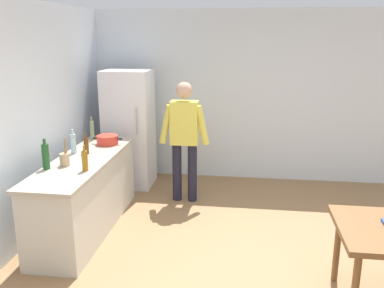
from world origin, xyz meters
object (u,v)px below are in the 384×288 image
(utensil_jar, at_px, (65,159))
(bottle_beer_brown, at_px, (86,146))
(bottle_wine_green, at_px, (46,156))
(bottle_water_clear, at_px, (73,143))
(person, at_px, (184,134))
(cooking_pot, at_px, (107,140))
(bottle_vinegar_tall, at_px, (92,130))
(refrigerator, at_px, (129,129))
(bottle_oil_amber, at_px, (85,160))

(utensil_jar, height_order, bottle_beer_brown, utensil_jar)
(bottle_wine_green, relative_size, bottle_water_clear, 1.13)
(person, bearing_deg, cooking_pot, -159.05)
(bottle_vinegar_tall, bearing_deg, utensil_jar, -84.44)
(bottle_wine_green, bearing_deg, cooking_pot, 73.53)
(cooking_pot, distance_m, bottle_wine_green, 1.14)
(bottle_wine_green, bearing_deg, bottle_vinegar_tall, 88.27)
(person, distance_m, bottle_water_clear, 1.51)
(refrigerator, relative_size, utensil_jar, 5.62)
(cooking_pot, bearing_deg, bottle_water_clear, -120.61)
(person, distance_m, cooking_pot, 1.05)
(bottle_water_clear, bearing_deg, person, 33.78)
(bottle_wine_green, bearing_deg, refrigerator, 80.11)
(bottle_beer_brown, bearing_deg, bottle_oil_amber, -69.73)
(person, xyz_separation_m, bottle_vinegar_tall, (-1.26, -0.18, 0.06))
(refrigerator, height_order, bottle_vinegar_tall, refrigerator)
(bottle_beer_brown, bearing_deg, bottle_wine_green, -109.43)
(person, bearing_deg, refrigerator, 149.77)
(bottle_wine_green, relative_size, bottle_vinegar_tall, 1.06)
(person, relative_size, bottle_beer_brown, 6.54)
(person, bearing_deg, bottle_vinegar_tall, -171.91)
(bottle_wine_green, height_order, bottle_water_clear, bottle_wine_green)
(bottle_beer_brown, height_order, bottle_wine_green, bottle_wine_green)
(bottle_beer_brown, bearing_deg, bottle_water_clear, 176.55)
(utensil_jar, distance_m, bottle_water_clear, 0.50)
(person, bearing_deg, bottle_water_clear, -146.22)
(bottle_beer_brown, bearing_deg, utensil_jar, -97.92)
(person, height_order, utensil_jar, person)
(bottle_oil_amber, relative_size, bottle_water_clear, 0.93)
(refrigerator, bearing_deg, bottle_beer_brown, -95.50)
(bottle_oil_amber, bearing_deg, bottle_water_clear, 122.37)
(bottle_beer_brown, bearing_deg, person, 38.05)
(person, relative_size, utensil_jar, 5.31)
(bottle_beer_brown, height_order, bottle_water_clear, bottle_water_clear)
(bottle_oil_amber, distance_m, bottle_water_clear, 0.74)
(bottle_oil_amber, height_order, bottle_water_clear, bottle_water_clear)
(utensil_jar, bearing_deg, bottle_vinegar_tall, 95.56)
(refrigerator, bearing_deg, bottle_vinegar_tall, -113.10)
(person, xyz_separation_m, utensil_jar, (-1.15, -1.32, 0.00))
(bottle_water_clear, bearing_deg, cooking_pot, 59.39)
(refrigerator, distance_m, bottle_beer_brown, 1.41)
(refrigerator, xyz_separation_m, bottle_water_clear, (-0.30, -1.39, 0.13))
(refrigerator, distance_m, bottle_oil_amber, 2.02)
(person, height_order, bottle_wine_green, person)
(cooking_pot, bearing_deg, person, 20.95)
(utensil_jar, xyz_separation_m, bottle_water_clear, (-0.10, 0.49, 0.05))
(bottle_vinegar_tall, bearing_deg, refrigerator, 66.90)
(person, distance_m, bottle_oil_amber, 1.70)
(refrigerator, distance_m, bottle_wine_green, 2.05)
(refrigerator, bearing_deg, cooking_pot, -91.84)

